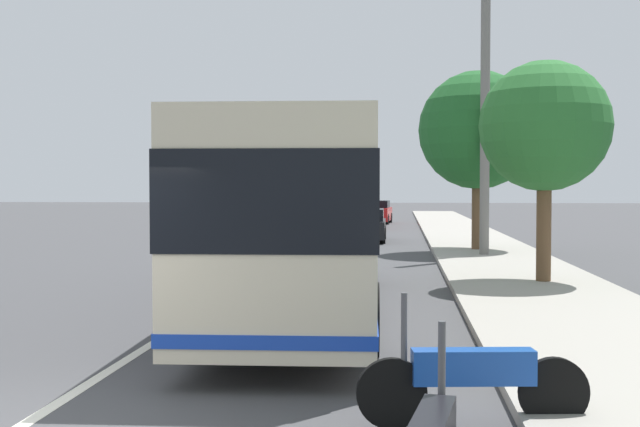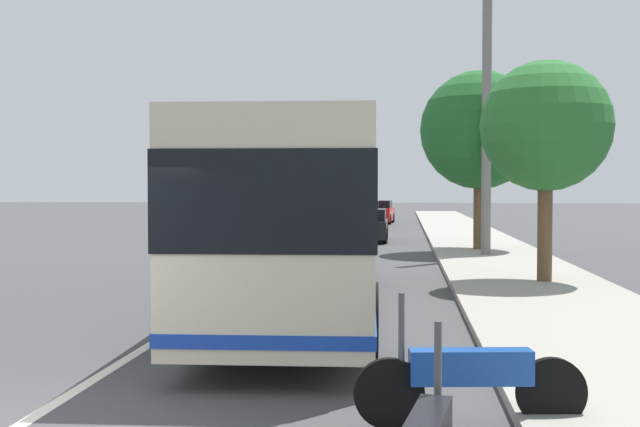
# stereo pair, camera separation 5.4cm
# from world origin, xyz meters

# --- Properties ---
(sidewalk_curb) EXTENTS (110.00, 3.60, 0.14)m
(sidewalk_curb) POSITION_xyz_m (10.00, -6.50, 0.07)
(sidewalk_curb) COLOR #9E998E
(sidewalk_curb) RESTS_ON ground
(lane_divider_line) EXTENTS (110.00, 0.16, 0.01)m
(lane_divider_line) POSITION_xyz_m (10.00, 0.00, 0.00)
(lane_divider_line) COLOR silver
(lane_divider_line) RESTS_ON ground
(coach_bus) EXTENTS (12.23, 2.97, 3.20)m
(coach_bus) POSITION_xyz_m (7.57, -1.88, 1.81)
(coach_bus) COLOR beige
(coach_bus) RESTS_ON ground
(motorcycle_angled) EXTENTS (0.38, 2.20, 1.29)m
(motorcycle_angled) POSITION_xyz_m (0.67, -4.26, 0.48)
(motorcycle_angled) COLOR black
(motorcycle_angled) RESTS_ON ground
(car_behind_bus) EXTENTS (4.27, 1.83, 1.37)m
(car_behind_bus) POSITION_xyz_m (26.53, -2.08, 0.67)
(car_behind_bus) COLOR black
(car_behind_bus) RESTS_ON ground
(car_oncoming) EXTENTS (4.24, 1.93, 1.52)m
(car_oncoming) POSITION_xyz_m (36.99, -1.45, 0.71)
(car_oncoming) COLOR red
(car_oncoming) RESTS_ON ground
(car_far_distant) EXTENTS (4.43, 1.79, 1.52)m
(car_far_distant) POSITION_xyz_m (40.55, 2.53, 0.72)
(car_far_distant) COLOR red
(car_far_distant) RESTS_ON ground
(car_side_street) EXTENTS (4.13, 2.15, 1.45)m
(car_side_street) POSITION_xyz_m (43.09, -2.00, 0.70)
(car_side_street) COLOR red
(car_side_street) RESTS_ON ground
(roadside_tree_mid_block) EXTENTS (2.97, 2.97, 5.15)m
(roadside_tree_mid_block) POSITION_xyz_m (11.59, -6.84, 3.64)
(roadside_tree_mid_block) COLOR brown
(roadside_tree_mid_block) RESTS_ON ground
(roadside_tree_far_block) EXTENTS (4.08, 4.08, 6.29)m
(roadside_tree_far_block) POSITION_xyz_m (20.91, -6.24, 4.23)
(roadside_tree_far_block) COLOR brown
(roadside_tree_far_block) RESTS_ON ground
(utility_pole) EXTENTS (0.30, 0.30, 8.90)m
(utility_pole) POSITION_xyz_m (18.72, -6.25, 4.45)
(utility_pole) COLOR slate
(utility_pole) RESTS_ON ground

